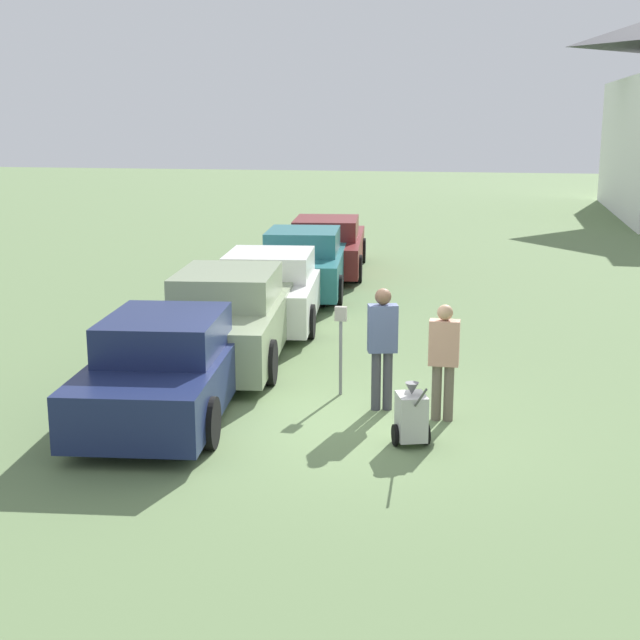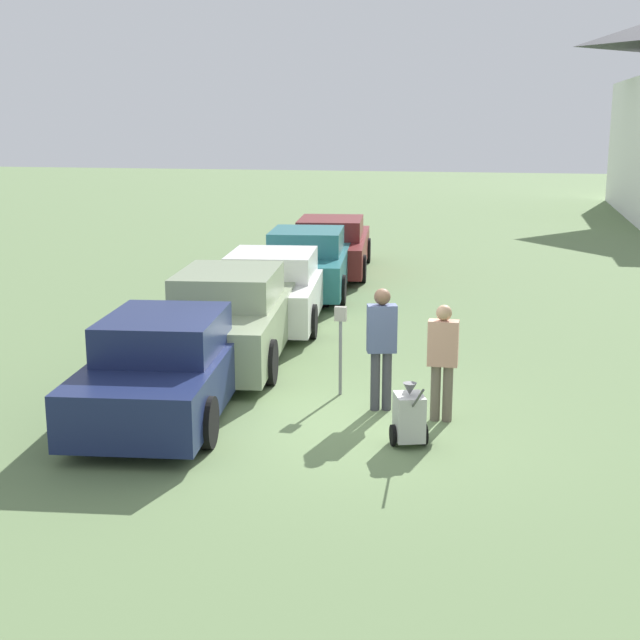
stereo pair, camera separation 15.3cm
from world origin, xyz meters
name	(u,v)px [view 1 (the left image)]	position (x,y,z in m)	size (l,w,h in m)	color
ground_plane	(341,423)	(0.00, 0.00, 0.00)	(120.00, 120.00, 0.00)	#607A4C
parked_car_navy	(169,366)	(-2.54, 0.04, 0.68)	(2.34, 4.91, 1.47)	#19234C
parked_car_sage	(230,316)	(-2.54, 3.10, 0.75)	(2.48, 5.46, 1.60)	gray
parked_car_white	(271,289)	(-2.54, 6.06, 0.69)	(2.49, 4.97, 1.49)	silver
parked_car_teal	(304,263)	(-2.54, 9.36, 0.72)	(2.47, 5.08, 1.55)	#23666B
parked_car_maroon	(327,246)	(-2.54, 12.38, 0.70)	(2.52, 5.48, 1.50)	maroon
parking_meter	(341,334)	(-0.24, 1.32, 0.97)	(0.18, 0.09, 1.39)	slate
person_worker	(382,341)	(0.48, 0.71, 1.04)	(0.46, 0.32, 1.81)	#3F3F47
person_supervisor	(444,355)	(1.38, 0.41, 0.95)	(0.42, 0.22, 1.67)	#665B4C
equipment_cart	(411,416)	(1.04, -0.65, 0.39)	(0.53, 1.00, 1.00)	#B2B2AD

